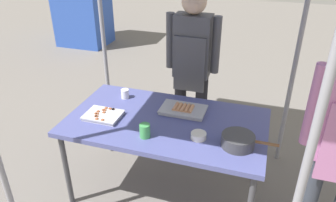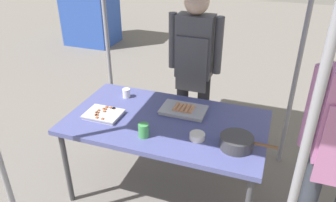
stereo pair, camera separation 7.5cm
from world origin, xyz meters
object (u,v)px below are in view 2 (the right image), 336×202
object	(u,v)px
tray_grilled_sausages	(184,110)
vendor_woman	(194,61)
tray_meat_skewers	(104,114)
drink_cup_near_edge	(144,130)
drink_cup_by_wok	(126,93)
stall_table	(166,126)
condiment_bowl	(197,136)
cooking_wok	(237,142)

from	to	relation	value
tray_grilled_sausages	vendor_woman	size ratio (longest dim) A/B	0.23
tray_meat_skewers	drink_cup_near_edge	size ratio (longest dim) A/B	2.76
drink_cup_by_wok	drink_cup_near_edge	bearing A→B (deg)	-52.67
stall_table	condiment_bowl	bearing A→B (deg)	-28.72
stall_table	tray_meat_skewers	bearing A→B (deg)	-167.30
tray_grilled_sausages	drink_cup_by_wok	size ratio (longest dim) A/B	4.56
stall_table	vendor_woman	bearing A→B (deg)	88.42
tray_grilled_sausages	condiment_bowl	size ratio (longest dim) A/B	3.30
tray_grilled_sausages	drink_cup_near_edge	xyz separation A→B (m)	(-0.17, -0.44, 0.03)
drink_cup_by_wok	vendor_woman	xyz separation A→B (m)	(0.50, 0.49, 0.20)
tray_grilled_sausages	drink_cup_by_wok	world-z (taller)	drink_cup_by_wok
cooking_wok	drink_cup_by_wok	xyz separation A→B (m)	(-1.07, 0.43, -0.01)
tray_meat_skewers	vendor_woman	distance (m)	1.03
drink_cup_near_edge	drink_cup_by_wok	world-z (taller)	drink_cup_near_edge
vendor_woman	tray_meat_skewers	bearing A→B (deg)	58.37
drink_cup_by_wok	stall_table	bearing A→B (deg)	-27.98
tray_meat_skewers	drink_cup_near_edge	bearing A→B (deg)	-20.06
stall_table	vendor_woman	distance (m)	0.79
cooking_wok	tray_grilled_sausages	bearing A→B (deg)	145.16
condiment_bowl	drink_cup_by_wok	world-z (taller)	drink_cup_by_wok
tray_meat_skewers	cooking_wok	size ratio (longest dim) A/B	0.74
condiment_bowl	drink_cup_by_wok	xyz separation A→B (m)	(-0.78, 0.42, 0.02)
stall_table	cooking_wok	size ratio (longest dim) A/B	4.04
drink_cup_near_edge	vendor_woman	size ratio (longest dim) A/B	0.06
tray_meat_skewers	vendor_woman	bearing A→B (deg)	58.37
cooking_wok	condiment_bowl	bearing A→B (deg)	178.79
tray_grilled_sausages	tray_meat_skewers	distance (m)	0.67
vendor_woman	drink_cup_by_wok	bearing A→B (deg)	44.51
cooking_wok	drink_cup_by_wok	bearing A→B (deg)	158.27
tray_meat_skewers	cooking_wok	distance (m)	1.10
stall_table	tray_grilled_sausages	bearing A→B (deg)	61.47
stall_table	vendor_woman	world-z (taller)	vendor_woman
tray_meat_skewers	vendor_woman	world-z (taller)	vendor_woman
tray_meat_skewers	cooking_wok	world-z (taller)	cooking_wok
cooking_wok	drink_cup_near_edge	distance (m)	0.68
condiment_bowl	tray_meat_skewers	bearing A→B (deg)	176.18
tray_meat_skewers	drink_cup_by_wok	bearing A→B (deg)	85.29
cooking_wok	drink_cup_near_edge	bearing A→B (deg)	-171.83
drink_cup_near_edge	drink_cup_by_wok	bearing A→B (deg)	127.33
tray_meat_skewers	drink_cup_by_wok	world-z (taller)	drink_cup_by_wok
cooking_wok	condiment_bowl	xyz separation A→B (m)	(-0.29, 0.01, -0.03)
drink_cup_near_edge	drink_cup_by_wok	xyz separation A→B (m)	(-0.40, 0.52, -0.01)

